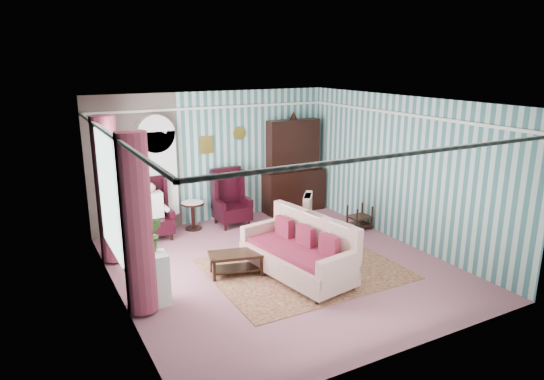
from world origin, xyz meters
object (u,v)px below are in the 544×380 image
wingback_left (153,209)px  sofa (297,246)px  dresser_hutch (294,163)px  floral_armchair (291,219)px  nest_table (359,217)px  round_side_table (193,216)px  coffee_table (237,264)px  plant_stand (149,281)px  bookcase (158,180)px  seated_woman (153,211)px  wingback_right (232,198)px

wingback_left → sofa: 3.37m
dresser_hutch → floral_armchair: 2.30m
dresser_hutch → nest_table: dresser_hutch is taller
round_side_table → coffee_table: 2.55m
round_side_table → plant_stand: 3.36m
dresser_hutch → coffee_table: dresser_hutch is taller
floral_armchair → sofa: bearing=-169.8°
bookcase → wingback_left: size_ratio=1.79×
bookcase → seated_woman: (-0.25, -0.39, -0.53)m
sofa → floral_armchair: 1.52m
dresser_hutch → wingback_left: size_ratio=1.89×
bookcase → wingback_right: (1.50, -0.39, -0.50)m
wingback_left → wingback_right: size_ratio=1.00×
coffee_table → floral_armchair: bearing=27.2°
round_side_table → nest_table: size_ratio=1.11×
round_side_table → sofa: (0.74, -3.10, 0.25)m
seated_woman → floral_armchair: bearing=-34.3°
wingback_left → seated_woman: bearing=0.0°
wingback_left → plant_stand: size_ratio=1.56×
wingback_left → floral_armchair: 2.83m
bookcase → plant_stand: size_ratio=2.80×
seated_woman → coffee_table: size_ratio=1.27×
wingback_left → seated_woman: (0.00, 0.00, -0.04)m
bookcase → wingback_right: bearing=-14.6°
wingback_left → wingback_right: (1.75, 0.00, 0.00)m
dresser_hutch → round_side_table: 2.75m
bookcase → wingback_left: 0.68m
wingback_left → sofa: (1.64, -2.95, -0.07)m
seated_woman → sofa: size_ratio=0.56×
wingback_right → bookcase: bearing=165.4°
bookcase → coffee_table: size_ratio=2.42×
dresser_hutch → wingback_left: 3.55m
bookcase → nest_table: bookcase is taller
round_side_table → plant_stand: plant_stand is taller
wingback_left → nest_table: 4.37m
sofa → wingback_right: bearing=-11.8°
bookcase → wingback_right: size_ratio=1.79×
plant_stand → sofa: (2.44, -0.20, 0.15)m
plant_stand → coffee_table: bearing=12.7°
dresser_hutch → nest_table: (0.57, -1.82, -0.91)m
dresser_hutch → wingback_left: bearing=-175.6°
bookcase → wingback_left: (-0.25, -0.39, -0.50)m
wingback_left → plant_stand: bearing=-106.2°
wingback_right → coffee_table: bearing=-112.2°
sofa → bookcase: bearing=13.0°
plant_stand → dresser_hutch: bearing=35.1°
nest_table → sofa: size_ratio=0.26×
wingback_left → nest_table: bearing=-20.8°
dresser_hutch → coffee_table: 3.94m
round_side_table → nest_table: round_side_table is taller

